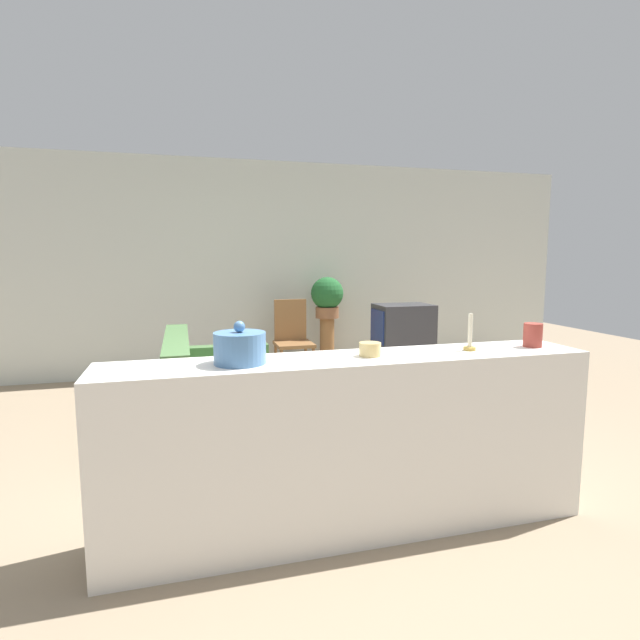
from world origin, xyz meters
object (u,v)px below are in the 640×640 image
Objects in this scene: decorative_bowl at (240,348)px; couch at (220,396)px; television at (403,326)px; potted_plant at (327,296)px; wooden_chair at (292,336)px.

couch is at bearing 89.26° from decorative_bowl.
couch is 1.99m from decorative_bowl.
television is 1.20× the size of potted_plant.
television is at bearing 51.14° from decorative_bowl.
wooden_chair is at bearing 57.26° from couch.
wooden_chair is 3.55m from decorative_bowl.
wooden_chair is 0.73m from potted_plant.
decorative_bowl is (-0.02, -1.84, 0.76)m from couch.
decorative_bowl is (-2.10, -2.61, 0.33)m from television.
television is 3.37m from decorative_bowl.
wooden_chair is 1.87× the size of potted_plant.
television is 1.35m from wooden_chair.
couch is at bearing -159.75° from television.
potted_plant reaches higher than couch.
couch is 3.12× the size of potted_plant.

